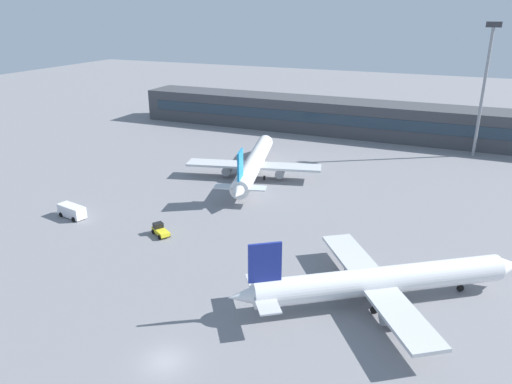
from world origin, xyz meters
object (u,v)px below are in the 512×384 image
object	(u,v)px
service_van_white	(72,211)
floodlight_tower_west	(485,82)
baggage_tug_yellow	(160,230)
airplane_near	(383,280)
airplane_mid	(254,162)

from	to	relation	value
service_van_white	floodlight_tower_west	xyz separation A→B (m)	(61.03, 65.74, 15.96)
baggage_tug_yellow	floodlight_tower_west	xyz separation A→B (m)	(43.74, 65.68, 16.27)
airplane_near	service_van_white	size ratio (longest dim) A/B	5.77
airplane_near	service_van_white	xyz separation A→B (m)	(-51.81, 4.94, -1.67)
airplane_near	airplane_mid	distance (m)	48.63
service_van_white	floodlight_tower_west	distance (m)	91.11
baggage_tug_yellow	airplane_near	bearing A→B (deg)	-8.24
floodlight_tower_west	airplane_near	bearing A→B (deg)	-97.44
airplane_mid	baggage_tug_yellow	size ratio (longest dim) A/B	10.11
airplane_mid	baggage_tug_yellow	xyz separation A→B (m)	(-2.24, -31.38, -2.18)
airplane_near	airplane_mid	bearing A→B (deg)	131.58
baggage_tug_yellow	service_van_white	bearing A→B (deg)	-179.81
baggage_tug_yellow	service_van_white	size ratio (longest dim) A/B	0.70
airplane_mid	airplane_near	bearing A→B (deg)	-48.42
airplane_near	floodlight_tower_west	bearing A→B (deg)	82.56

